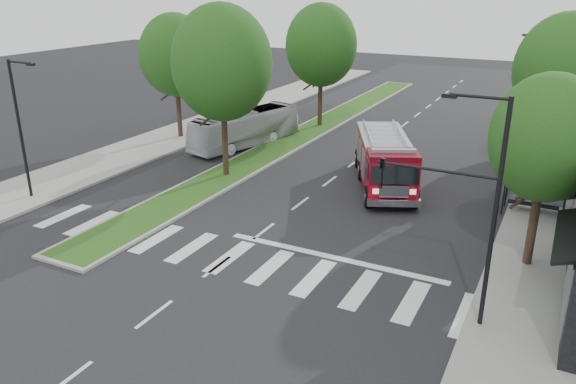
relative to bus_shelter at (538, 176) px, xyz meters
name	(u,v)px	position (x,y,z in m)	size (l,w,h in m)	color
ground	(264,231)	(-11.20, -8.15, -2.04)	(140.00, 140.00, 0.00)	black
sidewalk_right	(562,205)	(1.30, 1.85, -1.96)	(5.00, 80.00, 0.15)	gray
sidewalk_left	(159,142)	(-25.70, 1.85, -1.96)	(5.00, 80.00, 0.15)	gray
median	(309,131)	(-17.20, 9.85, -1.96)	(3.00, 50.00, 0.15)	gray
bus_shelter	(538,176)	(0.00, 0.00, 0.00)	(3.20, 1.60, 2.61)	black
tree_right_near	(547,138)	(0.30, -6.15, 3.47)	(4.40, 4.40, 8.05)	black
tree_right_mid	(565,71)	(0.30, 5.85, 4.45)	(5.60, 5.60, 9.72)	black
tree_right_far	(569,61)	(0.30, 15.85, 3.80)	(5.00, 5.00, 8.73)	black
tree_median_near	(222,63)	(-17.20, -2.15, 4.77)	(5.80, 5.80, 10.16)	black
tree_median_far	(321,45)	(-17.20, 11.85, 4.45)	(5.60, 5.60, 9.72)	black
tree_left_mid	(175,55)	(-25.20, 3.85, 4.12)	(5.20, 5.20, 9.16)	black
streetlight_right_near	(468,197)	(-1.59, -11.65, 2.63)	(4.08, 0.22, 8.00)	black
streetlight_left_near	(21,124)	(-24.56, -10.15, 2.16)	(1.90, 0.20, 7.50)	black
streetlight_right_far	(545,88)	(-0.85, 11.85, 2.44)	(2.11, 0.20, 8.00)	black
fire_engine	(384,161)	(-8.17, 0.70, -0.55)	(6.16, 9.26, 3.11)	#5B040F
city_bus	(246,128)	(-19.70, 4.34, -0.73)	(2.19, 9.37, 2.61)	silver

